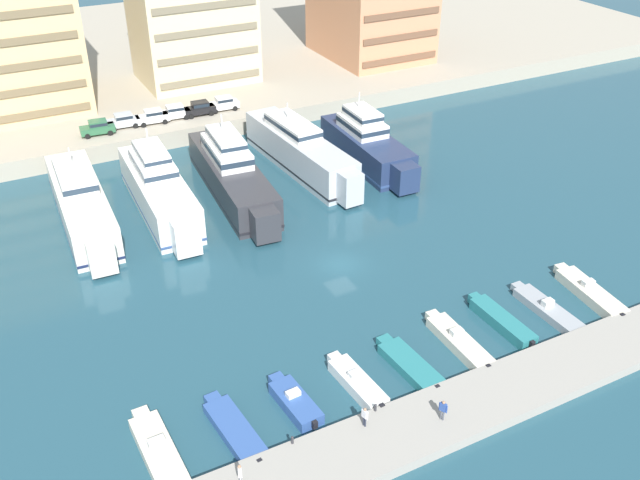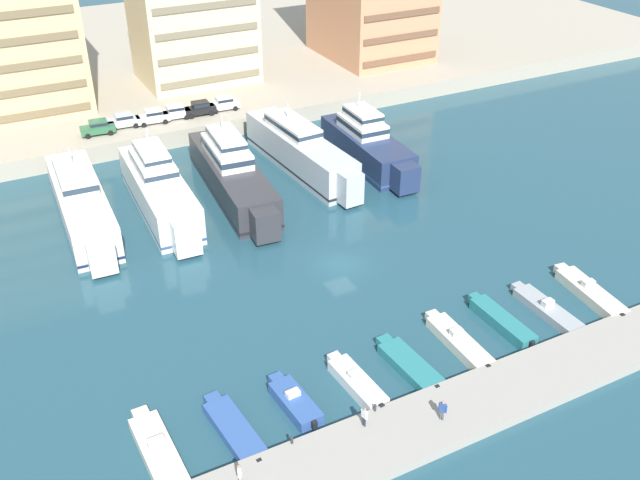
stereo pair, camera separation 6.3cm
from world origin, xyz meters
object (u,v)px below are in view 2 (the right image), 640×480
Objects in this scene: motorboat_blue_mid_left at (294,401)px; car_white_center_right at (224,103)px; motorboat_cream_center_right at (458,341)px; motorboat_teal_center at (409,364)px; yacht_white_left at (159,189)px; motorboat_blue_left at (234,430)px; motorboat_cream_far_right at (589,292)px; motorboat_white_center_left at (356,382)px; car_silver_left at (123,120)px; yacht_silver_center_left at (301,151)px; pedestrian_mid_deck at (239,473)px; yacht_charcoal_mid_left at (232,174)px; car_white_center_left at (175,112)px; pedestrian_far_side at (364,415)px; yacht_ivory_far_left at (82,203)px; car_black_center at (200,108)px; motorboat_grey_right at (550,311)px; pedestrian_near_edge at (443,409)px; motorboat_cream_far_left at (159,454)px; yacht_navy_center at (367,145)px; motorboat_teal_mid_right at (501,321)px; car_white_mid_left at (153,116)px; car_green_far_left at (98,127)px.

car_white_center_right is (14.42, 51.32, 2.74)m from motorboat_blue_mid_left.
motorboat_cream_center_right is 51.32m from car_white_center_right.
yacht_white_left is at bearing 106.02° from motorboat_teal_center.
motorboat_cream_far_right is at bearing 1.02° from motorboat_blue_left.
car_silver_left is at bearing 94.14° from motorboat_white_center_left.
yacht_silver_center_left is 46.60m from pedestrian_mid_deck.
yacht_charcoal_mid_left is 20.16m from car_silver_left.
car_white_center_left reaches higher than pedestrian_far_side.
car_silver_left is at bearing 179.20° from car_white_center_right.
motorboat_cream_far_right is 2.02× the size of car_white_center_right.
yacht_ivory_far_left is at bearing -177.66° from yacht_silver_center_left.
yacht_ivory_far_left is 36.39m from motorboat_white_center_left.
car_black_center is (-3.46, 51.01, 2.78)m from motorboat_cream_center_right.
yacht_silver_center_left is 41.95m from pedestrian_far_side.
car_silver_left is (-27.53, 51.36, 2.74)m from motorboat_cream_far_right.
yacht_charcoal_mid_left is at bearing 75.81° from motorboat_blue_mid_left.
pedestrian_near_edge reaches higher than motorboat_grey_right.
yacht_ivory_far_left is 7.87m from yacht_white_left.
motorboat_white_center_left is 23.79m from motorboat_cream_far_right.
car_black_center is 58.96m from pedestrian_mid_deck.
pedestrian_far_side is (13.03, -4.32, 1.29)m from motorboat_cream_far_left.
yacht_silver_center_left is at bearing 77.02° from pedestrian_near_edge.
pedestrian_near_edge is (-9.52, -41.31, -0.50)m from yacht_silver_center_left.
car_silver_left is 9.88m from car_black_center.
yacht_charcoal_mid_left reaches higher than pedestrian_far_side.
yacht_navy_center is 2.63× the size of motorboat_teal_center.
motorboat_white_center_left is at bearing -81.59° from yacht_white_left.
yacht_navy_center reaches higher than motorboat_teal_mid_right.
car_white_mid_left is at bearing 54.13° from yacht_ivory_far_left.
yacht_white_left is 3.10× the size of motorboat_white_center_left.
car_silver_left and car_black_center have the same top height.
yacht_ivory_far_left reaches higher than motorboat_grey_right.
yacht_ivory_far_left reaches higher than motorboat_teal_mid_right.
yacht_navy_center is at bearing -52.08° from car_black_center.
motorboat_teal_mid_right is 4.36× the size of pedestrian_mid_deck.
yacht_white_left is 8.19m from yacht_charcoal_mid_left.
yacht_ivory_far_left reaches higher than motorboat_blue_mid_left.
car_white_mid_left is 2.60× the size of pedestrian_far_side.
car_black_center reaches higher than pedestrian_mid_deck.
yacht_white_left reaches higher than car_white_mid_left.
motorboat_teal_mid_right is 1.82× the size of car_silver_left.
yacht_charcoal_mid_left is 5.53× the size of car_white_mid_left.
motorboat_blue_left is 53.32m from car_white_center_left.
yacht_silver_center_left reaches higher than car_silver_left.
motorboat_blue_mid_left is at bearing -98.56° from car_white_center_left.
yacht_charcoal_mid_left is 20.87m from car_green_far_left.
car_black_center is (18.77, 17.35, 0.98)m from yacht_ivory_far_left.
car_white_mid_left is at bearing 100.44° from yacht_charcoal_mid_left.
car_white_mid_left reaches higher than motorboat_blue_left.
motorboat_cream_center_right is 4.70m from motorboat_teal_mid_right.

